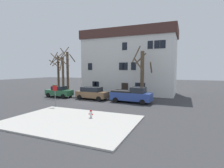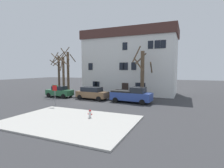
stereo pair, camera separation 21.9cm
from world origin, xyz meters
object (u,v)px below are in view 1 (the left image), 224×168
(building_main, at_px, (129,62))
(tree_bare_near, at_px, (58,73))
(tree_bare_far, at_px, (67,71))
(bicycle_leaning, at_px, (61,94))
(car_green_sedan, at_px, (59,92))
(tree_bare_end, at_px, (142,73))
(fire_hydrant, at_px, (91,114))
(car_brown_wagon, at_px, (92,93))
(street_sign_pole, at_px, (55,92))
(tree_bare_mid, at_px, (62,74))
(pickup_truck_blue, at_px, (132,95))

(building_main, xyz_separation_m, tree_bare_near, (-11.37, -5.48, -1.95))
(tree_bare_far, height_order, bicycle_leaning, tree_bare_far)
(car_green_sedan, bearing_deg, building_main, 45.72)
(tree_bare_near, xyz_separation_m, tree_bare_end, (15.06, -0.09, 0.09))
(car_green_sedan, xyz_separation_m, fire_hydrant, (10.57, -8.73, -0.38))
(building_main, bearing_deg, tree_bare_near, -154.26)
(tree_bare_far, bearing_deg, fire_hydrant, -45.96)
(building_main, height_order, tree_bare_near, building_main)
(tree_bare_end, distance_m, car_brown_wagon, 7.71)
(car_green_sedan, bearing_deg, street_sign_pole, -53.76)
(car_brown_wagon, bearing_deg, bicycle_leaning, 170.58)
(street_sign_pole, distance_m, bicycle_leaning, 8.93)
(car_green_sedan, bearing_deg, tree_bare_mid, 110.72)
(car_green_sedan, relative_size, street_sign_pole, 1.67)
(building_main, height_order, street_sign_pole, building_main)
(building_main, distance_m, street_sign_pole, 15.89)
(tree_bare_near, height_order, tree_bare_end, tree_bare_end)
(building_main, distance_m, pickup_truck_blue, 10.34)
(building_main, distance_m, tree_bare_far, 10.96)
(tree_bare_mid, xyz_separation_m, fire_hydrant, (11.20, -10.40, -3.06))
(building_main, distance_m, tree_bare_end, 6.94)
(tree_bare_mid, xyz_separation_m, tree_bare_far, (0.18, 0.99, 0.55))
(tree_bare_near, bearing_deg, tree_bare_far, -14.00)
(building_main, height_order, tree_bare_mid, building_main)
(tree_bare_far, xyz_separation_m, bicycle_leaning, (-0.05, -1.55, -3.72))
(fire_hydrant, bearing_deg, car_brown_wagon, 118.66)
(car_green_sedan, bearing_deg, car_brown_wagon, 0.69)
(street_sign_pole, bearing_deg, fire_hydrant, -23.13)
(building_main, relative_size, bicycle_leaning, 9.36)
(building_main, relative_size, pickup_truck_blue, 3.04)
(car_green_sedan, height_order, pickup_truck_blue, pickup_truck_blue)
(tree_bare_near, height_order, fire_hydrant, tree_bare_near)
(tree_bare_far, bearing_deg, pickup_truck_blue, -12.26)
(tree_bare_far, relative_size, car_brown_wagon, 1.74)
(car_green_sedan, bearing_deg, tree_bare_near, 131.13)
(tree_bare_mid, relative_size, tree_bare_end, 0.89)
(car_green_sedan, relative_size, fire_hydrant, 6.14)
(tree_bare_near, relative_size, street_sign_pole, 2.99)
(tree_bare_mid, xyz_separation_m, pickup_truck_blue, (12.24, -1.63, -2.56))
(tree_bare_mid, xyz_separation_m, tree_bare_end, (12.85, 1.50, 0.23))
(tree_bare_end, relative_size, street_sign_pole, 3.07)
(tree_bare_near, xyz_separation_m, pickup_truck_blue, (14.46, -3.22, -2.70))
(pickup_truck_blue, relative_size, bicycle_leaning, 3.08)
(fire_hydrant, distance_m, bicycle_leaning, 14.82)
(tree_bare_mid, xyz_separation_m, car_green_sedan, (0.63, -1.67, -2.69))
(tree_bare_near, bearing_deg, fire_hydrant, -41.80)
(tree_bare_near, bearing_deg, bicycle_leaning, -42.60)
(tree_bare_end, bearing_deg, car_green_sedan, -165.45)
(tree_bare_near, bearing_deg, car_green_sedan, -48.87)
(tree_bare_end, relative_size, car_green_sedan, 1.84)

